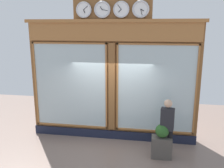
% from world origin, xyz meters
% --- Properties ---
extents(shop_facade, '(5.41, 0.42, 4.40)m').
position_xyz_m(shop_facade, '(-0.00, -0.12, 1.95)').
color(shop_facade, brown).
rests_on(shop_facade, ground_plane).
extents(pedestrian, '(0.39, 0.28, 1.69)m').
position_xyz_m(pedestrian, '(-1.68, 0.91, 0.93)').
color(pedestrian, black).
rests_on(pedestrian, ground_plane).
extents(planter_box, '(0.56, 0.36, 0.61)m').
position_xyz_m(planter_box, '(-1.56, 0.94, 0.30)').
color(planter_box, '#4C4742').
rests_on(planter_box, ground_plane).
extents(planter_shrub, '(0.38, 0.38, 0.38)m').
position_xyz_m(planter_shrub, '(-1.56, 0.94, 0.79)').
color(planter_shrub, '#285623').
rests_on(planter_shrub, planter_box).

